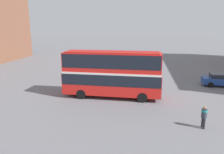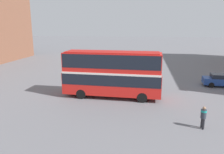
# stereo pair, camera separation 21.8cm
# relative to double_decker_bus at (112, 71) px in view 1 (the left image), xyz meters

# --- Properties ---
(ground_plane) EXTENTS (240.00, 240.00, 0.00)m
(ground_plane) POSITION_rel_double_decker_bus_xyz_m (0.90, 0.96, -2.73)
(ground_plane) COLOR slate
(double_decker_bus) EXTENTS (10.08, 2.91, 4.78)m
(double_decker_bus) POSITION_rel_double_decker_bus_xyz_m (0.00, 0.00, 0.00)
(double_decker_bus) COLOR red
(double_decker_bus) RESTS_ON ground_plane
(pedestrian_foreground) EXTENTS (0.50, 0.50, 1.70)m
(pedestrian_foreground) POSITION_rel_double_decker_bus_xyz_m (7.63, -6.15, -1.69)
(pedestrian_foreground) COLOR #232328
(pedestrian_foreground) RESTS_ON ground_plane
(parked_car_kerb_near) EXTENTS (4.61, 2.11, 1.55)m
(parked_car_kerb_near) POSITION_rel_double_decker_bus_xyz_m (12.75, 6.02, -1.94)
(parked_car_kerb_near) COLOR navy
(parked_car_kerb_near) RESTS_ON ground_plane
(parked_car_kerb_far) EXTENTS (4.38, 2.25, 1.45)m
(parked_car_kerb_far) POSITION_rel_double_decker_bus_xyz_m (1.65, 10.29, -1.99)
(parked_car_kerb_far) COLOR silver
(parked_car_kerb_far) RESTS_ON ground_plane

